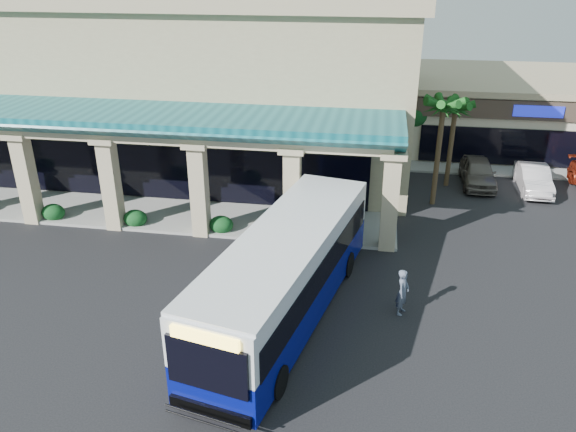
% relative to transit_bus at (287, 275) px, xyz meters
% --- Properties ---
extents(ground, '(110.00, 110.00, 0.00)m').
position_rel_transit_bus_xyz_m(ground, '(-2.29, 1.00, -1.76)').
color(ground, black).
extents(main_building, '(30.80, 14.80, 11.35)m').
position_rel_transit_bus_xyz_m(main_building, '(-10.29, 17.00, 3.91)').
color(main_building, tan).
rests_on(main_building, ground).
extents(arcade, '(30.00, 6.20, 5.70)m').
position_rel_transit_bus_xyz_m(arcade, '(-10.29, 7.80, 1.09)').
color(arcade, '#0F515B').
rests_on(arcade, ground).
extents(strip_mall, '(22.50, 12.50, 4.90)m').
position_rel_transit_bus_xyz_m(strip_mall, '(15.71, 25.00, 0.69)').
color(strip_mall, beige).
rests_on(strip_mall, ground).
extents(palm_0, '(2.40, 2.40, 6.60)m').
position_rel_transit_bus_xyz_m(palm_0, '(6.21, 12.00, 1.54)').
color(palm_0, '#124613').
rests_on(palm_0, ground).
extents(palm_1, '(2.40, 2.40, 5.80)m').
position_rel_transit_bus_xyz_m(palm_1, '(7.21, 15.00, 1.14)').
color(palm_1, '#124613').
rests_on(palm_1, ground).
extents(broadleaf_tree, '(2.60, 2.60, 4.81)m').
position_rel_transit_bus_xyz_m(broadleaf_tree, '(5.21, 20.00, 0.64)').
color(broadleaf_tree, '#0D3B15').
rests_on(broadleaf_tree, ground).
extents(transit_bus, '(5.47, 12.96, 3.53)m').
position_rel_transit_bus_xyz_m(transit_bus, '(0.00, 0.00, 0.00)').
color(transit_bus, '#060E75').
rests_on(transit_bus, ground).
extents(pedestrian, '(0.65, 0.79, 1.86)m').
position_rel_transit_bus_xyz_m(pedestrian, '(4.30, 0.89, -0.83)').
color(pedestrian, '#525C70').
rests_on(pedestrian, ground).
extents(car_silver, '(1.93, 4.69, 1.59)m').
position_rel_transit_bus_xyz_m(car_silver, '(9.03, 15.42, -0.97)').
color(car_silver, '#645B53').
rests_on(car_silver, ground).
extents(car_white, '(1.71, 4.56, 1.49)m').
position_rel_transit_bus_xyz_m(car_white, '(12.09, 14.91, -1.02)').
color(car_white, silver).
rests_on(car_white, ground).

